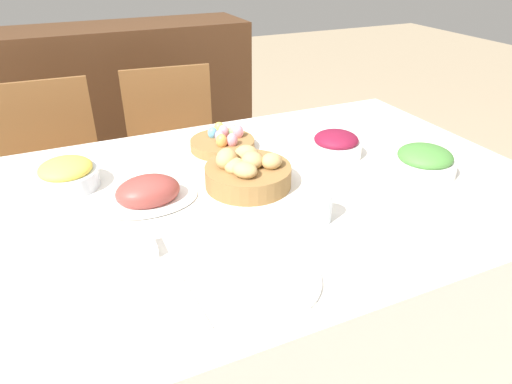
{
  "coord_description": "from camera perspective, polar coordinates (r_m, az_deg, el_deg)",
  "views": [
    {
      "loc": [
        -0.44,
        -1.1,
        1.41
      ],
      "look_at": [
        0.02,
        -0.09,
        0.79
      ],
      "focal_mm": 32.0,
      "sensor_mm": 36.0,
      "label": 1
    }
  ],
  "objects": [
    {
      "name": "ground_plane",
      "position": [
        1.84,
        -1.69,
        -20.9
      ],
      "size": [
        12.0,
        12.0,
        0.0
      ],
      "primitive_type": "plane",
      "color": "tan"
    },
    {
      "name": "dining_table",
      "position": [
        1.57,
        -1.89,
        -12.07
      ],
      "size": [
        1.86,
        1.14,
        0.75
      ],
      "color": "white",
      "rests_on": "ground"
    },
    {
      "name": "chair_far_center",
      "position": [
        2.25,
        -9.91,
        4.25
      ],
      "size": [
        0.46,
        0.46,
        0.89
      ],
      "rotation": [
        0.0,
        0.0,
        -0.1
      ],
      "color": "brown",
      "rests_on": "ground"
    },
    {
      "name": "chair_far_left",
      "position": [
        2.2,
        -23.86,
        1.46
      ],
      "size": [
        0.43,
        0.43,
        0.89
      ],
      "rotation": [
        0.0,
        0.0,
        -0.04
      ],
      "color": "brown",
      "rests_on": "ground"
    },
    {
      "name": "sideboard",
      "position": [
        2.87,
        -16.0,
        9.49
      ],
      "size": [
        1.46,
        0.44,
        1.0
      ],
      "color": "#4C2D19",
      "rests_on": "ground"
    },
    {
      "name": "bread_basket",
      "position": [
        1.38,
        -1.12,
        2.49
      ],
      "size": [
        0.26,
        0.26,
        0.12
      ],
      "color": "olive",
      "rests_on": "dining_table"
    },
    {
      "name": "egg_basket",
      "position": [
        1.64,
        -4.11,
        6.27
      ],
      "size": [
        0.23,
        0.23,
        0.08
      ],
      "color": "olive",
      "rests_on": "dining_table"
    },
    {
      "name": "ham_platter",
      "position": [
        1.33,
        -13.31,
        -0.13
      ],
      "size": [
        0.28,
        0.2,
        0.09
      ],
      "color": "white",
      "rests_on": "dining_table"
    },
    {
      "name": "pineapple_bowl",
      "position": [
        1.48,
        -22.58,
        2.04
      ],
      "size": [
        0.18,
        0.18,
        0.09
      ],
      "color": "silver",
      "rests_on": "dining_table"
    },
    {
      "name": "beet_salad_bowl",
      "position": [
        1.6,
        9.94,
        5.88
      ],
      "size": [
        0.18,
        0.18,
        0.08
      ],
      "color": "white",
      "rests_on": "dining_table"
    },
    {
      "name": "green_salad_bowl",
      "position": [
        1.55,
        20.28,
        3.64
      ],
      "size": [
        0.2,
        0.2,
        0.09
      ],
      "color": "white",
      "rests_on": "dining_table"
    },
    {
      "name": "dinner_plate",
      "position": [
        1.02,
        0.73,
        -10.94
      ],
      "size": [
        0.26,
        0.26,
        0.01
      ],
      "color": "white",
      "rests_on": "dining_table"
    },
    {
      "name": "fork",
      "position": [
        0.98,
        -7.82,
        -13.38
      ],
      "size": [
        0.02,
        0.18,
        0.0
      ],
      "rotation": [
        0.0,
        0.0,
        0.07
      ],
      "color": "#B7B7BC",
      "rests_on": "dining_table"
    },
    {
      "name": "knife",
      "position": [
        1.08,
        8.35,
        -8.73
      ],
      "size": [
        0.02,
        0.18,
        0.0
      ],
      "rotation": [
        0.0,
        0.0,
        0.07
      ],
      "color": "#B7B7BC",
      "rests_on": "dining_table"
    },
    {
      "name": "spoon",
      "position": [
        1.09,
        9.7,
        -8.3
      ],
      "size": [
        0.02,
        0.18,
        0.0
      ],
      "rotation": [
        0.0,
        0.0,
        -0.07
      ],
      "color": "#B7B7BC",
      "rests_on": "dining_table"
    },
    {
      "name": "drinking_cup",
      "position": [
        1.21,
        7.89,
        -1.83
      ],
      "size": [
        0.07,
        0.07,
        0.09
      ],
      "color": "silver",
      "rests_on": "dining_table"
    },
    {
      "name": "butter_dish",
      "position": [
        1.12,
        -15.26,
        -7.08
      ],
      "size": [
        0.11,
        0.07,
        0.03
      ],
      "color": "white",
      "rests_on": "dining_table"
    }
  ]
}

